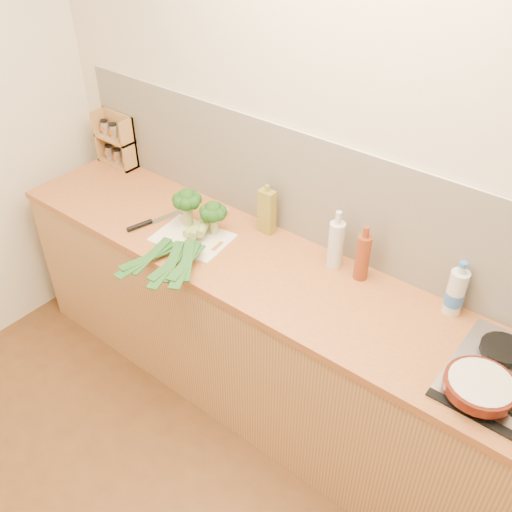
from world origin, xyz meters
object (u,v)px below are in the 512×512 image
Objects in this scene: chefs_knife at (147,223)px; skillet at (481,386)px; spice_rack at (117,142)px; chopping_board at (193,238)px.

skillet is (1.71, -0.03, 0.05)m from chefs_knife.
chopping_board is at bearing -19.08° from spice_rack.
skillet reaches higher than chefs_knife.
chefs_knife is at bearing -176.52° from chopping_board.
chopping_board is 1.45m from skillet.
skillet is 1.15× the size of spice_rack.
skillet is 2.36m from spice_rack.
spice_rack reaches higher than chopping_board.
chefs_knife is (-0.26, -0.05, 0.00)m from chopping_board.
chefs_knife is at bearing -161.59° from skillet.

